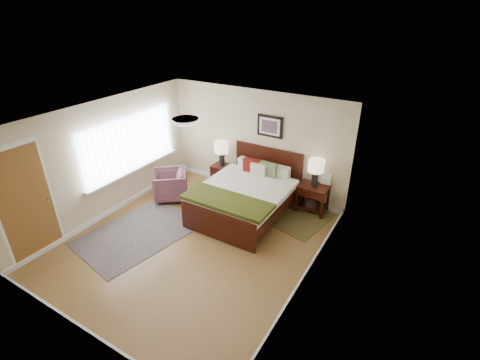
% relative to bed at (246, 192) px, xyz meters
% --- Properties ---
extents(floor, '(5.00, 5.00, 0.00)m').
position_rel_bed_xyz_m(floor, '(-0.35, -1.41, -0.55)').
color(floor, brown).
rests_on(floor, ground).
extents(back_wall, '(4.50, 0.04, 2.50)m').
position_rel_bed_xyz_m(back_wall, '(-0.35, 1.09, 0.70)').
color(back_wall, beige).
rests_on(back_wall, ground).
extents(front_wall, '(4.50, 0.04, 2.50)m').
position_rel_bed_xyz_m(front_wall, '(-0.35, -3.91, 0.70)').
color(front_wall, beige).
rests_on(front_wall, ground).
extents(left_wall, '(0.04, 5.00, 2.50)m').
position_rel_bed_xyz_m(left_wall, '(-2.60, -1.41, 0.70)').
color(left_wall, beige).
rests_on(left_wall, ground).
extents(right_wall, '(0.04, 5.00, 2.50)m').
position_rel_bed_xyz_m(right_wall, '(1.90, -1.41, 0.70)').
color(right_wall, beige).
rests_on(right_wall, ground).
extents(ceiling, '(4.50, 5.00, 0.02)m').
position_rel_bed_xyz_m(ceiling, '(-0.35, -1.41, 1.95)').
color(ceiling, white).
rests_on(ceiling, back_wall).
extents(window, '(0.11, 2.72, 1.32)m').
position_rel_bed_xyz_m(window, '(-2.55, -0.71, 0.83)').
color(window, silver).
rests_on(window, left_wall).
extents(door, '(0.06, 1.00, 2.18)m').
position_rel_bed_xyz_m(door, '(-2.58, -3.15, 0.52)').
color(door, silver).
rests_on(door, ground).
extents(ceil_fixture, '(0.44, 0.44, 0.08)m').
position_rel_bed_xyz_m(ceil_fixture, '(-0.35, -1.41, 1.91)').
color(ceil_fixture, white).
rests_on(ceil_fixture, ceiling).
extents(bed, '(1.83, 2.22, 1.20)m').
position_rel_bed_xyz_m(bed, '(0.00, 0.00, 0.00)').
color(bed, '#371208').
rests_on(bed, ground).
extents(wall_art, '(0.62, 0.05, 0.50)m').
position_rel_bed_xyz_m(wall_art, '(0.00, 1.06, 1.17)').
color(wall_art, black).
rests_on(wall_art, back_wall).
extents(nightstand_left, '(0.47, 0.42, 0.56)m').
position_rel_bed_xyz_m(nightstand_left, '(-1.18, 0.84, -0.11)').
color(nightstand_left, '#371208').
rests_on(nightstand_left, ground).
extents(nightstand_right, '(0.64, 0.48, 0.63)m').
position_rel_bed_xyz_m(nightstand_right, '(1.22, 0.85, -0.17)').
color(nightstand_right, '#371208').
rests_on(nightstand_right, ground).
extents(lamp_left, '(0.34, 0.34, 0.61)m').
position_rel_bed_xyz_m(lamp_left, '(-1.18, 0.86, 0.44)').
color(lamp_left, black).
rests_on(lamp_left, nightstand_left).
extents(lamp_right, '(0.34, 0.34, 0.61)m').
position_rel_bed_xyz_m(lamp_right, '(1.22, 0.86, 0.51)').
color(lamp_right, black).
rests_on(lamp_right, nightstand_right).
extents(armchair, '(1.06, 1.06, 0.70)m').
position_rel_bed_xyz_m(armchair, '(-1.88, -0.30, -0.20)').
color(armchair, brown).
rests_on(armchair, ground).
extents(rug_persian, '(1.98, 2.50, 0.01)m').
position_rel_bed_xyz_m(rug_persian, '(-1.50, -1.79, -0.55)').
color(rug_persian, '#0C0C3C').
rests_on(rug_persian, ground).
extents(rug_navy, '(1.09, 1.43, 0.01)m').
position_rel_bed_xyz_m(rug_navy, '(1.22, 0.39, -0.55)').
color(rug_navy, black).
rests_on(rug_navy, ground).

